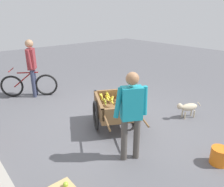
# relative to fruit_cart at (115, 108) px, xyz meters

# --- Properties ---
(ground_plane) EXTENTS (24.00, 24.00, 0.00)m
(ground_plane) POSITION_rel_fruit_cart_xyz_m (0.20, -0.01, -0.44)
(ground_plane) COLOR #56565B
(fruit_cart) EXTENTS (1.81, 1.45, 0.72)m
(fruit_cart) POSITION_rel_fruit_cart_xyz_m (0.00, 0.00, 0.00)
(fruit_cart) COLOR brown
(fruit_cart) RESTS_ON ground
(vendor_person) EXTENTS (0.34, 0.52, 1.56)m
(vendor_person) POSITION_rel_fruit_cart_xyz_m (-1.02, 0.55, 0.49)
(vendor_person) COLOR #4C4742
(vendor_person) RESTS_ON ground
(bicycle) EXTENTS (0.94, 1.43, 0.85)m
(bicycle) POSITION_rel_fruit_cart_xyz_m (3.09, 0.74, -0.09)
(bicycle) COLOR black
(bicycle) RESTS_ON ground
(cyclist_person) EXTENTS (0.45, 0.35, 1.68)m
(cyclist_person) POSITION_rel_fruit_cart_xyz_m (3.01, 0.61, 0.58)
(cyclist_person) COLOR #333851
(cyclist_person) RESTS_ON ground
(dog) EXTENTS (0.33, 0.64, 0.40)m
(dog) POSITION_rel_fruit_cart_xyz_m (-0.79, -1.61, -0.17)
(dog) COLOR beige
(dog) RESTS_ON ground
(plastic_bucket) EXTENTS (0.29, 0.29, 0.30)m
(plastic_bucket) POSITION_rel_fruit_cart_xyz_m (-2.09, -0.49, -0.29)
(plastic_bucket) COLOR orange
(plastic_bucket) RESTS_ON ground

